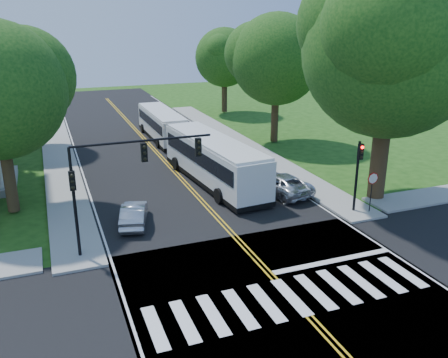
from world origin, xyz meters
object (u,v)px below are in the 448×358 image
bus_lead (214,160)px  hatchback (134,214)px  bus_follow (161,124)px  suv (280,184)px  dark_sedan (228,153)px  signal_ne (358,167)px  signal_nw (121,170)px

bus_lead → hatchback: 8.73m
bus_follow → hatchback: (-6.55, -19.73, -0.85)m
suv → dark_sedan: size_ratio=1.32×
signal_ne → dark_sedan: (-3.00, 13.73, -2.39)m
bus_follow → dark_sedan: 9.83m
signal_nw → hatchback: 4.97m
hatchback → suv: bearing=-155.9°
signal_nw → bus_lead: bearing=47.2°
dark_sedan → bus_lead: bearing=64.5°
signal_ne → dark_sedan: 14.25m
bus_lead → dark_sedan: (3.22, 5.28, -1.18)m
signal_ne → bus_follow: 23.81m
bus_lead → bus_follow: (-0.30, 14.41, -0.25)m
signal_nw → bus_lead: size_ratio=0.55×
signal_nw → bus_lead: signal_nw is taller
signal_nw → dark_sedan: size_ratio=1.84×
suv → dark_sedan: 9.04m
signal_ne → bus_follow: bearing=105.9°
bus_lead → suv: 5.20m
signal_ne → suv: 5.89m
suv → bus_follow: bearing=-91.2°
hatchback → suv: 10.41m
bus_lead → hatchback: bearing=33.0°
signal_nw → dark_sedan: 18.04m
bus_lead → suv: (3.45, -3.75, -1.03)m
signal_ne → dark_sedan: bearing=102.3°
hatchback → suv: suv is taller
signal_nw → bus_follow: 24.25m
signal_ne → bus_follow: (-6.51, 22.86, -1.46)m
signal_nw → dark_sedan: (11.05, 13.74, -3.80)m
bus_lead → suv: bus_lead is taller
dark_sedan → signal_ne: bearing=108.2°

